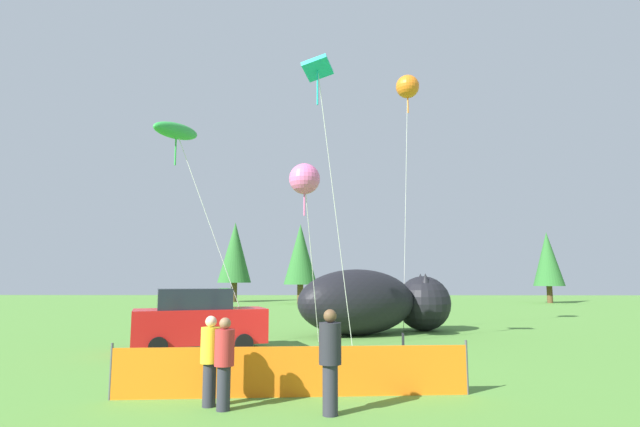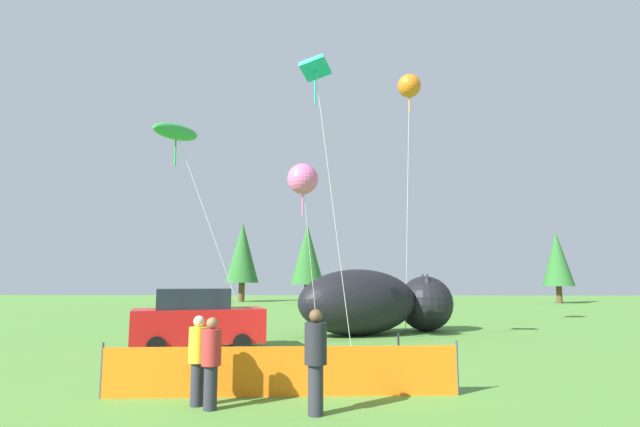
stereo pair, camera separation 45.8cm
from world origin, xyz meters
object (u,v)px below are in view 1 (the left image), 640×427
object	(u,v)px
inflatable_cat	(374,304)
kite_green_fish	(177,132)
spectator_in_blue_shirt	(224,359)
spectator_in_red_shirt	(210,357)
kite_orange_flower	(407,87)
parked_car	(199,320)
spectator_in_green_shirt	(330,357)
folding_chair	(398,347)
kite_teal_diamond	(318,74)
kite_pink_octopus	(305,179)

from	to	relation	value
inflatable_cat	kite_green_fish	bearing A→B (deg)	175.95
spectator_in_blue_shirt	spectator_in_red_shirt	size ratio (longest dim) A/B	0.99
kite_orange_flower	spectator_in_blue_shirt	bearing A→B (deg)	-112.66
parked_car	spectator_in_green_shirt	xyz separation A→B (m)	(4.31, -7.77, -0.00)
folding_chair	kite_teal_diamond	distance (m)	9.37
spectator_in_blue_shirt	spectator_in_green_shirt	size ratio (longest dim) A/B	0.91
parked_car	inflatable_cat	distance (m)	8.01
parked_car	spectator_in_blue_shirt	distance (m)	7.86
parked_car	kite_teal_diamond	distance (m)	9.20
kite_pink_octopus	kite_orange_flower	bearing A→B (deg)	50.73
parked_car	spectator_in_green_shirt	size ratio (longest dim) A/B	2.54
spectator_in_green_shirt	kite_green_fish	bearing A→B (deg)	122.29
parked_car	spectator_in_green_shirt	distance (m)	8.88
kite_orange_flower	kite_teal_diamond	bearing A→B (deg)	-122.63
inflatable_cat	kite_orange_flower	distance (m)	10.33
kite_teal_diamond	inflatable_cat	bearing A→B (deg)	66.79
folding_chair	spectator_in_blue_shirt	size ratio (longest dim) A/B	0.52
folding_chair	kite_pink_octopus	bearing A→B (deg)	-45.52
spectator_in_red_shirt	kite_orange_flower	distance (m)	17.94
spectator_in_red_shirt	kite_pink_octopus	size ratio (longest dim) A/B	0.26
folding_chair	kite_teal_diamond	world-z (taller)	kite_teal_diamond
kite_pink_octopus	parked_car	bearing A→B (deg)	-172.81
kite_green_fish	kite_teal_diamond	distance (m)	5.74
folding_chair	inflatable_cat	distance (m)	7.71
kite_green_fish	kite_orange_flower	world-z (taller)	kite_orange_flower
inflatable_cat	spectator_in_red_shirt	world-z (taller)	inflatable_cat
kite_orange_flower	spectator_in_red_shirt	bearing A→B (deg)	-114.24
folding_chair	spectator_in_red_shirt	distance (m)	6.14
kite_teal_diamond	kite_pink_octopus	bearing A→B (deg)	122.00
inflatable_cat	spectator_in_blue_shirt	xyz separation A→B (m)	(-3.84, -12.48, -0.37)
inflatable_cat	spectator_in_blue_shirt	size ratio (longest dim) A/B	4.55
parked_car	kite_orange_flower	distance (m)	14.48
kite_green_fish	folding_chair	bearing A→B (deg)	-27.13
spectator_in_red_shirt	kite_pink_octopus	distance (m)	9.18
inflatable_cat	spectator_in_blue_shirt	distance (m)	13.07
spectator_in_red_shirt	kite_green_fish	world-z (taller)	kite_green_fish
folding_chair	kite_green_fish	bearing A→B (deg)	-24.11
inflatable_cat	spectator_in_green_shirt	xyz separation A→B (m)	(-1.94, -12.77, -0.28)
spectator_in_blue_shirt	kite_orange_flower	size ratio (longest dim) A/B	0.14
folding_chair	spectator_in_green_shirt	size ratio (longest dim) A/B	0.47
inflatable_cat	kite_orange_flower	xyz separation A→B (m)	(1.82, 1.07, 10.11)
inflatable_cat	kite_orange_flower	size ratio (longest dim) A/B	0.62
kite_pink_octopus	kite_orange_flower	world-z (taller)	kite_orange_flower
parked_car	folding_chair	size ratio (longest dim) A/B	5.40
inflatable_cat	kite_green_fish	size ratio (longest dim) A/B	0.89
parked_car	kite_orange_flower	world-z (taller)	kite_orange_flower
folding_chair	kite_orange_flower	size ratio (longest dim) A/B	0.07
kite_teal_diamond	kite_orange_flower	distance (m)	7.91
folding_chair	spectator_in_blue_shirt	bearing A→B (deg)	54.83
spectator_in_green_shirt	kite_pink_octopus	xyz separation A→B (m)	(-0.86, 8.20, 4.81)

